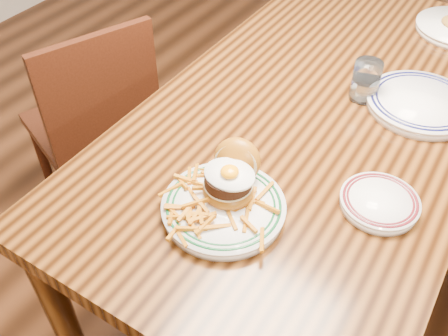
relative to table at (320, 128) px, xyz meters
The scene contains 7 objects.
floor 0.66m from the table, ahead, with size 6.00×6.00×0.00m, color black.
table is the anchor object (origin of this frame).
chair_left 0.81m from the table, 169.00° to the right, with size 0.51×0.51×0.85m.
main_plate 0.49m from the table, 93.17° to the right, with size 0.27×0.28×0.13m.
side_plate 0.40m from the table, 48.83° to the right, with size 0.17×0.17×0.03m.
rear_plate 0.27m from the table, 26.57° to the left, with size 0.29×0.29×0.03m.
water_glass 0.18m from the table, 44.67° to the left, with size 0.07×0.07×0.11m.
Camera 1 is at (0.36, -1.09, 1.56)m, focal length 40.00 mm.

